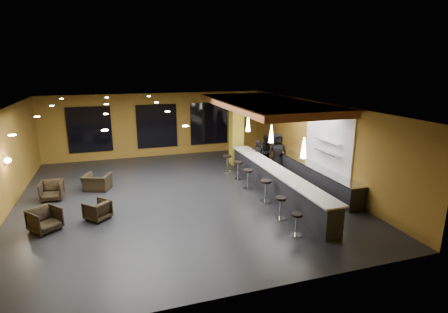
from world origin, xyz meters
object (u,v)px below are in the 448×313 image
object	(u,v)px
armchair_c	(52,191)
staff_a	(259,156)
bar_counter	(275,182)
staff_b	(267,151)
bar_stool_0	(296,221)
prep_counter	(312,175)
bar_stool_2	(266,188)
bar_stool_4	(238,168)
pendant_2	(248,124)
pendant_1	(271,134)
armchair_a	(45,220)
armchair_d	(97,182)
bar_stool_5	(227,161)
armchair_b	(97,210)
bar_stool_3	(248,177)
column	(236,131)
staff_c	(277,153)
bar_stool_1	(281,205)
pendant_0	(304,148)

from	to	relation	value
armchair_c	staff_a	bearing A→B (deg)	7.33
bar_counter	staff_b	bearing A→B (deg)	70.62
bar_stool_0	staff_a	bearing A→B (deg)	77.09
prep_counter	bar_stool_2	xyz separation A→B (m)	(-2.70, -1.15, 0.12)
bar_stool_4	bar_stool_2	bearing A→B (deg)	-88.39
pendant_2	staff_a	xyz separation A→B (m)	(0.50, -0.16, -1.56)
pendant_1	armchair_a	distance (m)	8.52
staff_a	bar_stool_4	bearing A→B (deg)	-173.80
armchair_d	staff_a	bearing A→B (deg)	-157.31
bar_stool_2	bar_stool_5	size ratio (longest dim) A/B	1.04
pendant_1	armchair_b	world-z (taller)	pendant_1
armchair_c	bar_stool_4	world-z (taller)	bar_stool_4
armchair_d	bar_stool_2	world-z (taller)	bar_stool_2
armchair_d	bar_stool_3	xyz separation A→B (m)	(5.95, -1.83, 0.21)
column	staff_c	bearing A→B (deg)	-52.02
bar_counter	pendant_2	world-z (taller)	pendant_2
prep_counter	armchair_d	world-z (taller)	prep_counter
staff_c	bar_stool_3	world-z (taller)	staff_c
staff_b	armchair_d	distance (m)	8.04
prep_counter	staff_c	distance (m)	2.37
bar_counter	bar_stool_0	size ratio (longest dim) A/B	11.15
armchair_d	bar_stool_5	size ratio (longest dim) A/B	1.24
staff_c	bar_stool_1	world-z (taller)	staff_c
staff_a	staff_b	xyz separation A→B (m)	(0.71, 0.61, 0.04)
staff_b	bar_stool_0	world-z (taller)	staff_b
staff_c	armchair_d	world-z (taller)	staff_c
staff_b	bar_stool_3	world-z (taller)	staff_b
bar_counter	column	distance (m)	4.77
bar_counter	armchair_a	size ratio (longest dim) A/B	9.83
bar_stool_2	staff_c	bearing A→B (deg)	57.77
staff_a	armchair_a	world-z (taller)	staff_a
prep_counter	bar_stool_5	bearing A→B (deg)	135.17
bar_counter	armchair_d	distance (m)	7.27
armchair_c	bar_counter	bearing A→B (deg)	-11.51
bar_counter	prep_counter	size ratio (longest dim) A/B	1.33
armchair_b	armchair_d	size ratio (longest dim) A/B	0.71
bar_stool_0	armchair_b	bearing A→B (deg)	152.13
prep_counter	bar_stool_1	xyz separation A→B (m)	(-2.84, -2.66, 0.06)
staff_c	armchair_b	bearing A→B (deg)	-146.00
bar_stool_4	bar_stool_5	size ratio (longest dim) A/B	1.01
staff_b	column	bearing A→B (deg)	153.72
bar_stool_0	column	bearing A→B (deg)	83.38
bar_stool_0	bar_stool_3	xyz separation A→B (m)	(0.11, 4.21, 0.08)
pendant_2	bar_stool_3	xyz separation A→B (m)	(-0.82, -2.17, -1.81)
bar_stool_3	staff_c	bearing A→B (deg)	40.33
staff_c	armchair_d	distance (m)	8.23
bar_stool_0	bar_stool_1	world-z (taller)	bar_stool_1
bar_stool_2	bar_stool_0	bearing A→B (deg)	-94.74
column	pendant_0	world-z (taller)	column
bar_counter	staff_a	distance (m)	2.90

